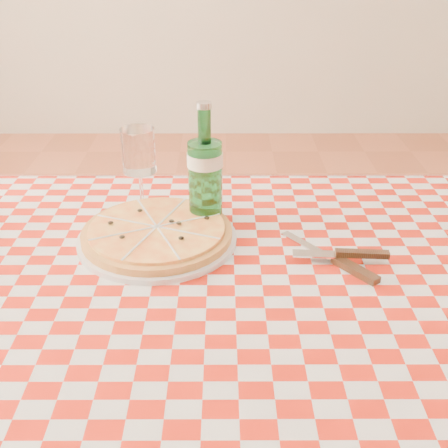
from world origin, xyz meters
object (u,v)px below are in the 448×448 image
Objects in this scene: pizza_plate at (157,232)px; wine_glass at (140,170)px; water_bottle at (205,166)px; dining_table at (234,305)px.

pizza_plate is 0.18m from wine_glass.
water_bottle reaches higher than pizza_plate.
pizza_plate is 1.22× the size of water_bottle.
water_bottle is 0.18m from wine_glass.
dining_table is 0.30m from water_bottle.
dining_table is 0.22m from pizza_plate.
water_bottle is (0.10, 0.08, 0.12)m from pizza_plate.
pizza_plate is 1.72× the size of wine_glass.
dining_table is at bearing -49.83° from wine_glass.
wine_glass is at bearing 153.78° from water_bottle.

